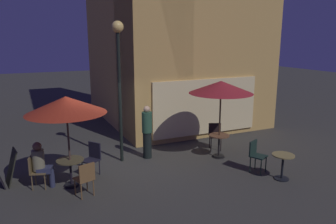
# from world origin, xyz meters

# --- Properties ---
(ground_plane) EXTENTS (60.00, 60.00, 0.00)m
(ground_plane) POSITION_xyz_m (0.00, 0.00, 0.00)
(ground_plane) COLOR #363530
(cafe_building) EXTENTS (6.29, 7.79, 8.79)m
(cafe_building) POSITION_xyz_m (3.36, 4.00, 4.39)
(cafe_building) COLOR tan
(cafe_building) RESTS_ON ground
(street_lamp_near_corner) EXTENTS (0.35, 0.35, 4.29)m
(street_lamp_near_corner) POSITION_xyz_m (0.51, 0.41, 3.08)
(street_lamp_near_corner) COLOR black
(street_lamp_near_corner) RESTS_ON ground
(menu_sandwich_board) EXTENTS (0.74, 0.65, 0.93)m
(menu_sandwich_board) POSITION_xyz_m (-2.80, -0.04, 0.48)
(menu_sandwich_board) COLOR black
(menu_sandwich_board) RESTS_ON ground
(cafe_table_0) EXTENTS (0.70, 0.70, 0.73)m
(cafe_table_0) POSITION_xyz_m (-1.21, -0.78, 0.52)
(cafe_table_0) COLOR black
(cafe_table_0) RESTS_ON ground
(cafe_table_1) EXTENTS (0.66, 0.66, 0.75)m
(cafe_table_1) POSITION_xyz_m (3.48, -0.58, 0.52)
(cafe_table_1) COLOR black
(cafe_table_1) RESTS_ON ground
(cafe_table_2) EXTENTS (0.60, 0.60, 0.71)m
(cafe_table_2) POSITION_xyz_m (4.13, -2.74, 0.47)
(cafe_table_2) COLOR black
(cafe_table_2) RESTS_ON ground
(patio_umbrella_0) EXTENTS (2.01, 2.01, 2.40)m
(patio_umbrella_0) POSITION_xyz_m (-1.21, -0.78, 2.17)
(patio_umbrella_0) COLOR black
(patio_umbrella_0) RESTS_ON ground
(patio_umbrella_1) EXTENTS (2.01, 2.01, 2.50)m
(patio_umbrella_1) POSITION_xyz_m (3.48, -0.58, 2.29)
(patio_umbrella_1) COLOR black
(patio_umbrella_1) RESTS_ON ground
(cafe_chair_0) EXTENTS (0.52, 0.52, 0.88)m
(cafe_chair_0) POSITION_xyz_m (-0.97, -1.54, 0.52)
(cafe_chair_0) COLOR brown
(cafe_chair_0) RESTS_ON ground
(cafe_chair_1) EXTENTS (0.58, 0.58, 0.93)m
(cafe_chair_1) POSITION_xyz_m (-0.53, -0.27, 0.55)
(cafe_chair_1) COLOR black
(cafe_chair_1) RESTS_ON ground
(cafe_chair_2) EXTENTS (0.50, 0.50, 0.88)m
(cafe_chair_2) POSITION_xyz_m (-2.05, -0.52, 0.53)
(cafe_chair_2) COLOR brown
(cafe_chair_2) RESTS_ON ground
(cafe_chair_3) EXTENTS (0.56, 0.56, 0.90)m
(cafe_chair_3) POSITION_xyz_m (3.81, 0.17, 0.56)
(cafe_chair_3) COLOR black
(cafe_chair_3) RESTS_ON ground
(cafe_chair_4) EXTENTS (0.55, 0.55, 0.92)m
(cafe_chair_4) POSITION_xyz_m (3.79, -2.03, 0.57)
(cafe_chair_4) COLOR black
(cafe_chair_4) RESTS_ON ground
(patron_seated_0) EXTENTS (0.51, 0.40, 1.24)m
(patron_seated_0) POSITION_xyz_m (-1.91, -0.56, 0.70)
(patron_seated_0) COLOR #2A2F4B
(patron_seated_0) RESTS_ON ground
(patron_standing_1) EXTENTS (0.33, 0.33, 1.72)m
(patron_standing_1) POSITION_xyz_m (1.35, 0.33, 0.87)
(patron_standing_1) COLOR black
(patron_standing_1) RESTS_ON ground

